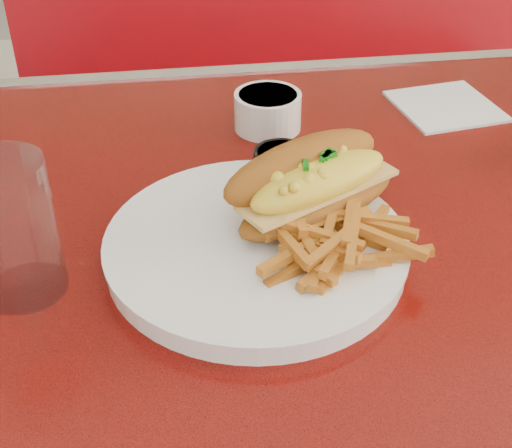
{
  "coord_description": "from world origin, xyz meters",
  "views": [
    {
      "loc": [
        -0.28,
        -0.61,
        1.21
      ],
      "look_at": [
        -0.2,
        -0.06,
        0.81
      ],
      "focal_mm": 50.0,
      "sensor_mm": 36.0,
      "label": 1
    }
  ],
  "objects": [
    {
      "name": "fork",
      "position": [
        -0.14,
        -0.05,
        0.79
      ],
      "size": [
        0.09,
        0.14,
        0.0
      ],
      "rotation": [
        0.0,
        0.0,
        2.11
      ],
      "color": "silver",
      "rests_on": "dinner_plate"
    },
    {
      "name": "booth_bench_far",
      "position": [
        0.0,
        0.81,
        0.29
      ],
      "size": [
        1.2,
        0.51,
        0.9
      ],
      "color": "maroon",
      "rests_on": "ground"
    },
    {
      "name": "sauce_cup_left",
      "position": [
        -0.15,
        0.09,
        0.79
      ],
      "size": [
        0.07,
        0.07,
        0.03
      ],
      "rotation": [
        0.0,
        0.0,
        -0.07
      ],
      "color": "black",
      "rests_on": "diner_table"
    },
    {
      "name": "water_tumbler",
      "position": [
        -0.42,
        -0.07,
        0.84
      ],
      "size": [
        0.09,
        0.09,
        0.14
      ],
      "primitive_type": "cylinder",
      "rotation": [
        0.0,
        0.0,
        -0.13
      ],
      "color": "#ABCDDC",
      "rests_on": "diner_table"
    },
    {
      "name": "mac_hoagie",
      "position": [
        -0.14,
        -0.02,
        0.83
      ],
      "size": [
        0.21,
        0.17,
        0.09
      ],
      "rotation": [
        0.0,
        0.0,
        0.48
      ],
      "color": "#985618",
      "rests_on": "dinner_plate"
    },
    {
      "name": "gravy_ramekin",
      "position": [
        -0.15,
        0.21,
        0.8
      ],
      "size": [
        0.11,
        0.11,
        0.05
      ],
      "rotation": [
        0.0,
        0.0,
        0.27
      ],
      "color": "white",
      "rests_on": "diner_table"
    },
    {
      "name": "diner_table",
      "position": [
        0.0,
        0.0,
        0.61
      ],
      "size": [
        1.23,
        0.83,
        0.77
      ],
      "color": "red",
      "rests_on": "ground"
    },
    {
      "name": "paper_napkin",
      "position": [
        0.1,
        0.23,
        0.77
      ],
      "size": [
        0.15,
        0.15,
        0.0
      ],
      "primitive_type": "cube",
      "rotation": [
        0.0,
        0.0,
        0.14
      ],
      "color": "white",
      "rests_on": "diner_table"
    },
    {
      "name": "dinner_plate",
      "position": [
        -0.2,
        -0.06,
        0.78
      ],
      "size": [
        0.39,
        0.39,
        0.02
      ],
      "rotation": [
        0.0,
        0.0,
        -0.39
      ],
      "color": "white",
      "rests_on": "diner_table"
    },
    {
      "name": "fries_pile",
      "position": [
        -0.14,
        -0.09,
        0.81
      ],
      "size": [
        0.14,
        0.13,
        0.04
      ],
      "primitive_type": null,
      "rotation": [
        0.0,
        0.0,
        0.12
      ],
      "color": "orange",
      "rests_on": "dinner_plate"
    }
  ]
}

